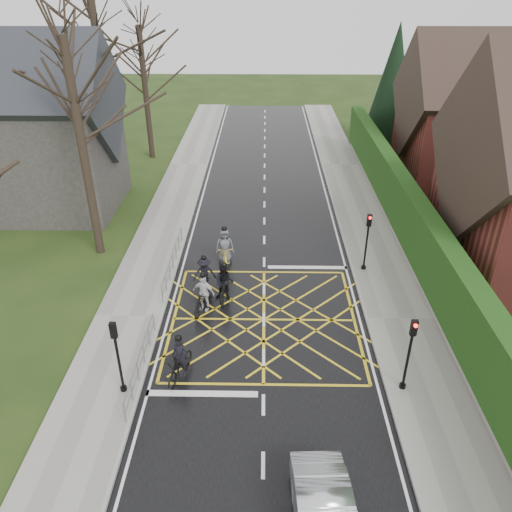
{
  "coord_description": "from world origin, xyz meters",
  "views": [
    {
      "loc": [
        -0.05,
        -17.76,
        13.47
      ],
      "look_at": [
        -0.4,
        3.4,
        1.3
      ],
      "focal_mm": 35.0,
      "sensor_mm": 36.0,
      "label": 1
    }
  ],
  "objects_px": {
    "cyclist_rear": "(180,363)",
    "cyclist_back": "(225,286)",
    "cyclist_front": "(204,297)",
    "cyclist_mid": "(205,278)",
    "cyclist_lead": "(225,250)"
  },
  "relations": [
    {
      "from": "cyclist_mid",
      "to": "cyclist_lead",
      "type": "distance_m",
      "value": 2.73
    },
    {
      "from": "cyclist_mid",
      "to": "cyclist_rear",
      "type": "bearing_deg",
      "value": -103.03
    },
    {
      "from": "cyclist_lead",
      "to": "cyclist_mid",
      "type": "bearing_deg",
      "value": -115.12
    },
    {
      "from": "cyclist_back",
      "to": "cyclist_front",
      "type": "distance_m",
      "value": 1.24
    },
    {
      "from": "cyclist_rear",
      "to": "cyclist_back",
      "type": "relative_size",
      "value": 1.02
    },
    {
      "from": "cyclist_mid",
      "to": "cyclist_lead",
      "type": "bearing_deg",
      "value": 63.26
    },
    {
      "from": "cyclist_back",
      "to": "cyclist_mid",
      "type": "distance_m",
      "value": 1.28
    },
    {
      "from": "cyclist_back",
      "to": "cyclist_lead",
      "type": "relative_size",
      "value": 0.9
    },
    {
      "from": "cyclist_rear",
      "to": "cyclist_back",
      "type": "bearing_deg",
      "value": 92.84
    },
    {
      "from": "cyclist_rear",
      "to": "cyclist_back",
      "type": "distance_m",
      "value": 5.29
    },
    {
      "from": "cyclist_back",
      "to": "cyclist_front",
      "type": "bearing_deg",
      "value": -129.35
    },
    {
      "from": "cyclist_rear",
      "to": "cyclist_front",
      "type": "distance_m",
      "value": 4.27
    },
    {
      "from": "cyclist_rear",
      "to": "cyclist_lead",
      "type": "bearing_deg",
      "value": 99.99
    },
    {
      "from": "cyclist_back",
      "to": "cyclist_front",
      "type": "height_order",
      "value": "cyclist_back"
    },
    {
      "from": "cyclist_rear",
      "to": "cyclist_mid",
      "type": "distance_m",
      "value": 5.91
    }
  ]
}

